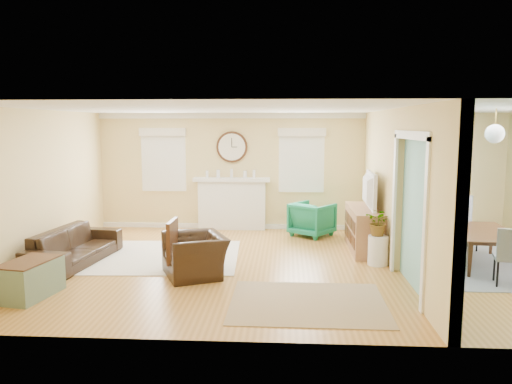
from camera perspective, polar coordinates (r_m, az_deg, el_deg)
floor at (r=8.47m, az=5.34°, el=-8.39°), size 9.00×9.00×0.00m
wall_back at (r=11.19m, az=4.94°, el=2.32°), size 9.00×0.02×2.60m
wall_front at (r=5.25m, az=6.56°, el=-3.81°), size 9.00×0.02×2.60m
wall_left at (r=9.22m, az=-23.74°, el=0.55°), size 0.02×6.00×2.60m
ceiling at (r=8.15m, az=5.57°, el=9.47°), size 9.00×6.00×0.02m
partition at (r=8.66m, az=15.44°, el=0.89°), size 0.17×6.00×2.60m
fireplace at (r=11.22m, az=-2.77°, el=-1.26°), size 1.70×0.30×1.17m
wall_clock at (r=11.18m, az=-2.76°, el=5.16°), size 0.70×0.07×0.70m
window_left at (r=11.45m, az=-10.52°, el=4.14°), size 1.05×0.13×1.42m
window_right at (r=11.12m, az=5.22°, el=4.14°), size 1.05×0.13×1.42m
pendant at (r=8.78m, az=25.63°, el=6.02°), size 0.30×0.30×0.55m
rug_cream at (r=9.15m, az=-10.67°, el=-7.23°), size 2.81×2.47×0.01m
rug_jute at (r=6.79m, az=5.94°, el=-12.47°), size 2.05×1.68×0.01m
rug_grey at (r=9.29m, az=24.45°, el=-7.58°), size 2.28×2.85×0.01m
sofa at (r=9.07m, az=-20.00°, el=-5.81°), size 1.02×2.11×0.59m
eames_chair at (r=7.89m, az=-6.98°, el=-7.18°), size 1.20×1.27×0.65m
green_chair at (r=10.63m, az=6.43°, el=-3.10°), size 1.09×1.09×0.72m
trunk at (r=7.58m, az=-24.50°, el=-9.02°), size 0.67×0.95×0.51m
credenza at (r=9.59m, az=12.29°, el=-4.17°), size 0.56×1.64×0.80m
tv at (r=9.46m, az=12.31°, el=0.21°), size 0.21×1.18×0.68m
garden_stool at (r=8.67m, az=13.78°, el=-6.50°), size 0.34×0.34×0.50m
potted_plant at (r=8.57m, az=13.88°, el=-3.37°), size 0.56×0.55×0.47m
dining_table at (r=9.22m, az=24.55°, el=-5.84°), size 1.07×1.75×0.59m
dining_chair_n at (r=10.15m, az=22.71°, el=-2.83°), size 0.48×0.48×1.01m
dining_chair_s at (r=8.19m, az=26.95°, el=-6.06°), size 0.47×0.47×0.88m
dining_chair_w at (r=8.91m, az=21.30°, el=-4.58°), size 0.40×0.40×0.90m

